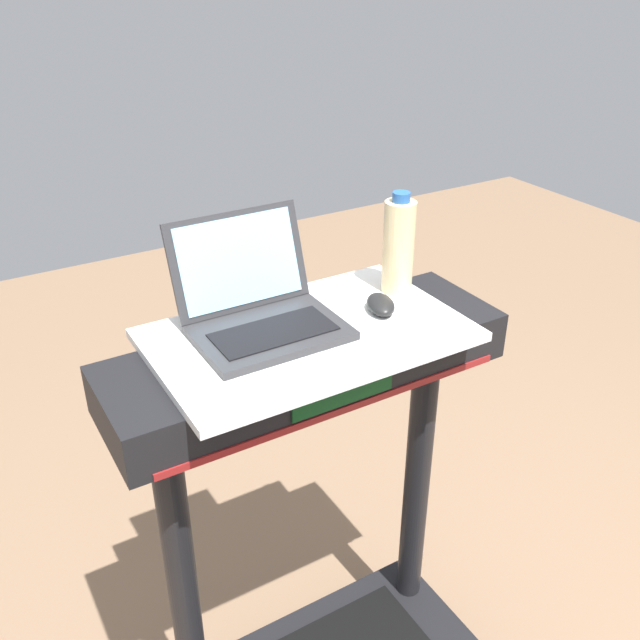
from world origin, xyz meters
name	(u,v)px	position (x,y,z in m)	size (l,w,h in m)	color
desk_board	(308,335)	(0.00, 0.70, 1.13)	(0.67, 0.42, 0.02)	white
laptop	(260,308)	(-0.08, 0.77, 1.19)	(0.31, 0.29, 0.22)	#2D2D30
computer_mouse	(381,304)	(0.19, 0.70, 1.16)	(0.06, 0.10, 0.03)	black
water_bottle	(398,246)	(0.28, 0.77, 1.25)	(0.07, 0.07, 0.24)	beige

